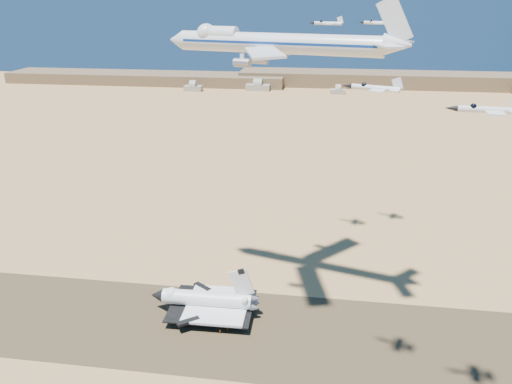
# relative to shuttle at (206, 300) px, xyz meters

# --- Properties ---
(ground) EXTENTS (1200.00, 1200.00, 0.00)m
(ground) POSITION_rel_shuttle_xyz_m (13.14, -9.00, -5.37)
(ground) COLOR tan
(ground) RESTS_ON ground
(runway) EXTENTS (600.00, 50.00, 0.06)m
(runway) POSITION_rel_shuttle_xyz_m (13.14, -9.00, -5.34)
(runway) COLOR #4A3925
(runway) RESTS_ON ground
(ridgeline) EXTENTS (960.00, 90.00, 18.00)m
(ridgeline) POSITION_rel_shuttle_xyz_m (78.45, 518.31, 2.26)
(ridgeline) COLOR olive
(ridgeline) RESTS_ON ground
(hangars) EXTENTS (200.50, 29.50, 30.00)m
(hangars) POSITION_rel_shuttle_xyz_m (-50.86, 469.44, -0.54)
(hangars) COLOR #9D998B
(hangars) RESTS_ON ground
(shuttle) EXTENTS (40.47, 25.02, 19.98)m
(shuttle) POSITION_rel_shuttle_xyz_m (0.00, 0.00, 0.00)
(shuttle) COLOR white
(shuttle) RESTS_ON runway
(carrier_747) EXTENTS (83.22, 62.49, 20.74)m
(carrier_747) POSITION_rel_shuttle_xyz_m (20.91, 16.09, 90.89)
(carrier_747) COLOR silver
(crew_a) EXTENTS (0.41, 0.61, 1.65)m
(crew_a) POSITION_rel_shuttle_xyz_m (7.63, -11.64, -4.49)
(crew_a) COLOR #F25D0E
(crew_a) RESTS_ON runway
(crew_b) EXTENTS (0.87, 1.07, 1.92)m
(crew_b) POSITION_rel_shuttle_xyz_m (8.91, -7.82, -4.35)
(crew_b) COLOR #F25D0E
(crew_b) RESTS_ON runway
(crew_c) EXTENTS (1.01, 1.02, 1.63)m
(crew_c) POSITION_rel_shuttle_xyz_m (9.98, -10.10, -4.50)
(crew_c) COLOR #F25D0E
(crew_c) RESTS_ON runway
(chase_jet_a) EXTENTS (13.99, 8.22, 3.58)m
(chase_jet_a) POSITION_rel_shuttle_xyz_m (51.44, -33.27, 85.20)
(chase_jet_a) COLOR silver
(chase_jet_b) EXTENTS (15.48, 8.40, 3.85)m
(chase_jet_b) POSITION_rel_shuttle_xyz_m (73.81, -44.22, 83.05)
(chase_jet_b) COLOR silver
(chase_jet_e) EXTENTS (14.26, 8.27, 3.63)m
(chase_jet_e) POSITION_rel_shuttle_xyz_m (39.12, 62.95, 95.05)
(chase_jet_e) COLOR silver
(chase_jet_f) EXTENTS (14.17, 8.32, 3.62)m
(chase_jet_f) POSITION_rel_shuttle_xyz_m (59.77, 73.71, 94.92)
(chase_jet_f) COLOR silver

